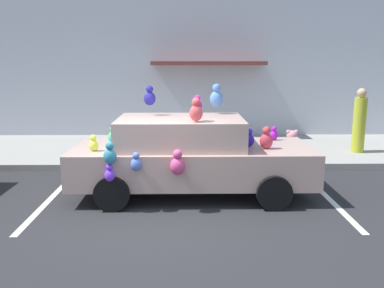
% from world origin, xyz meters
% --- Properties ---
extents(ground_plane, '(60.00, 60.00, 0.00)m').
position_xyz_m(ground_plane, '(0.00, 0.00, 0.00)').
color(ground_plane, '#262628').
extents(sidewalk, '(24.00, 4.00, 0.15)m').
position_xyz_m(sidewalk, '(0.00, 5.00, 0.07)').
color(sidewalk, gray).
rests_on(sidewalk, ground).
extents(storefront_building, '(24.00, 1.25, 6.40)m').
position_xyz_m(storefront_building, '(0.01, 7.14, 3.19)').
color(storefront_building, '#B2B7C1').
rests_on(storefront_building, ground).
extents(parking_stripe_front, '(0.12, 3.60, 0.01)m').
position_xyz_m(parking_stripe_front, '(3.34, 1.00, 0.00)').
color(parking_stripe_front, silver).
rests_on(parking_stripe_front, ground).
extents(parking_stripe_rear, '(0.12, 3.60, 0.01)m').
position_xyz_m(parking_stripe_rear, '(-2.08, 1.00, 0.00)').
color(parking_stripe_rear, silver).
rests_on(parking_stripe_rear, ground).
extents(plush_covered_car, '(4.66, 2.15, 2.17)m').
position_xyz_m(plush_covered_car, '(0.62, 1.22, 0.81)').
color(plush_covered_car, tan).
rests_on(plush_covered_car, ground).
extents(teddy_bear_on_sidewalk, '(0.39, 0.33, 0.75)m').
position_xyz_m(teddy_bear_on_sidewalk, '(3.28, 3.59, 0.50)').
color(teddy_bear_on_sidewalk, pink).
rests_on(teddy_bear_on_sidewalk, sidewalk).
extents(pedestrian_near_shopfront, '(0.34, 0.34, 1.75)m').
position_xyz_m(pedestrian_near_shopfront, '(5.30, 4.31, 0.97)').
color(pedestrian_near_shopfront, '#A8AF2B').
rests_on(pedestrian_near_shopfront, sidewalk).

